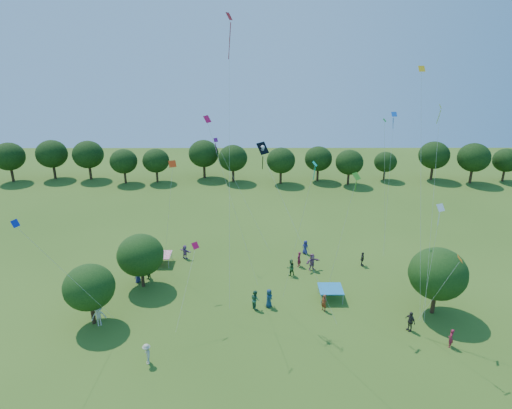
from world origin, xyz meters
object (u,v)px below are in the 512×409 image
object	(u,v)px
near_tree_west	(89,287)
near_tree_east	(438,274)
tent_blue	(331,289)
near_tree_north	(140,255)
tent_red_stripe	(161,255)
pirate_kite	(265,154)
red_high_kite	(229,77)

from	to	relation	value
near_tree_west	near_tree_east	xyz separation A→B (m)	(29.67, 1.51, 0.39)
near_tree_east	tent_blue	world-z (taller)	near_tree_east
near_tree_north	tent_blue	xyz separation A→B (m)	(18.08, -2.30, -2.39)
tent_blue	tent_red_stripe	bearing A→B (deg)	157.73
pirate_kite	red_high_kite	size ratio (longest dim) A/B	0.57
near_tree_north	tent_blue	size ratio (longest dim) A/B	2.47
near_tree_north	near_tree_west	bearing A→B (deg)	-114.79
near_tree_west	tent_blue	world-z (taller)	near_tree_west
near_tree_west	pirate_kite	xyz separation A→B (m)	(14.68, 3.41, 10.56)
near_tree_west	pirate_kite	world-z (taller)	pirate_kite
tent_red_stripe	tent_blue	distance (m)	18.63
tent_red_stripe	pirate_kite	xyz separation A→B (m)	(11.01, -7.49, 13.03)
near_tree_west	red_high_kite	world-z (taller)	red_high_kite
near_tree_east	tent_blue	xyz separation A→B (m)	(-8.76, 2.33, -2.86)
near_tree_west	tent_red_stripe	size ratio (longest dim) A/B	2.47
near_tree_north	tent_blue	distance (m)	18.38
near_tree_west	near_tree_north	xyz separation A→B (m)	(2.84, 6.14, -0.09)
tent_blue	red_high_kite	size ratio (longest dim) A/B	0.09
near_tree_west	tent_red_stripe	bearing A→B (deg)	71.38
near_tree_east	tent_blue	distance (m)	9.50
tent_red_stripe	tent_blue	world-z (taller)	same
near_tree_west	red_high_kite	bearing A→B (deg)	26.91
near_tree_north	pirate_kite	world-z (taller)	pirate_kite
tent_blue	red_high_kite	world-z (taller)	red_high_kite
tent_blue	pirate_kite	world-z (taller)	pirate_kite
near_tree_west	near_tree_north	size ratio (longest dim) A/B	1.00
tent_blue	pirate_kite	bearing A→B (deg)	-176.07
red_high_kite	tent_red_stripe	bearing A→B (deg)	148.46
tent_blue	red_high_kite	xyz separation A→B (m)	(-9.19, 2.12, 18.93)
pirate_kite	red_high_kite	distance (m)	7.07
tent_red_stripe	red_high_kite	distance (m)	21.16
near_tree_west	tent_red_stripe	xyz separation A→B (m)	(3.67, 10.90, -2.47)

